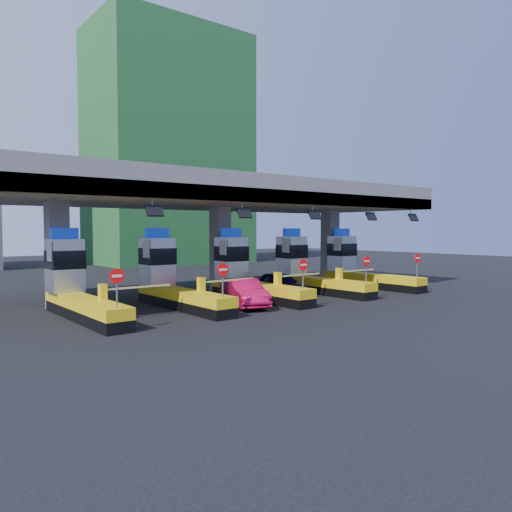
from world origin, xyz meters
TOP-DOWN VIEW (x-y plane):
  - ground at (0.00, 0.00)m, footprint 120.00×120.00m
  - toll_canopy at (0.00, 2.87)m, footprint 28.00×12.09m
  - toll_lane_far_left at (-10.00, 0.28)m, footprint 4.43×8.00m
  - toll_lane_left at (-5.00, 0.28)m, footprint 4.43×8.00m
  - toll_lane_center at (0.00, 0.28)m, footprint 4.43×8.00m
  - toll_lane_right at (5.00, 0.28)m, footprint 4.43×8.00m
  - toll_lane_far_right at (10.00, 0.28)m, footprint 4.43×8.00m
  - bg_building_scaffold at (12.00, 32.00)m, footprint 18.00×12.00m
  - van at (2.30, -0.17)m, footprint 2.05×4.42m
  - red_car at (-2.03, -2.24)m, footprint 2.92×4.73m

SIDE VIEW (x-z plane):
  - ground at x=0.00m, z-range 0.00..0.00m
  - van at x=2.30m, z-range 0.00..1.47m
  - red_car at x=-2.03m, z-range 0.00..1.47m
  - toll_lane_far_left at x=-10.00m, z-range -0.68..3.47m
  - toll_lane_left at x=-5.00m, z-range -0.68..3.47m
  - toll_lane_center at x=0.00m, z-range -0.68..3.47m
  - toll_lane_right at x=5.00m, z-range -0.68..3.47m
  - toll_lane_far_right at x=10.00m, z-range -0.68..3.47m
  - toll_canopy at x=0.00m, z-range 2.63..9.63m
  - bg_building_scaffold at x=12.00m, z-range 0.00..28.00m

